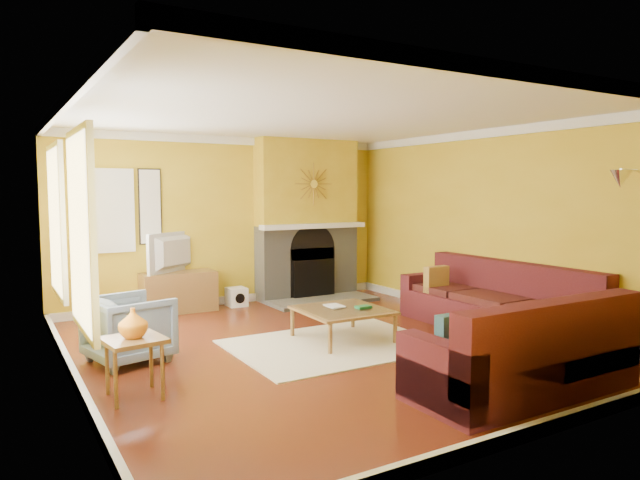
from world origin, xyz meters
TOP-DOWN VIEW (x-y plane):
  - floor at (0.00, 0.00)m, footprint 5.50×6.00m
  - ceiling at (0.00, 0.00)m, footprint 5.50×6.00m
  - wall_back at (0.00, 3.01)m, footprint 5.50×0.02m
  - wall_front at (0.00, -3.01)m, footprint 5.50×0.02m
  - wall_left at (-2.76, 0.00)m, footprint 0.02×6.00m
  - wall_right at (2.76, 0.00)m, footprint 0.02×6.00m
  - baseboard at (0.00, 0.00)m, footprint 5.50×6.00m
  - crown_molding at (0.00, 0.00)m, footprint 5.50×6.00m
  - window_left_near at (-2.72, 1.30)m, footprint 0.06×1.22m
  - window_left_far at (-2.72, -0.60)m, footprint 0.06×1.22m
  - window_back at (-1.90, 2.96)m, footprint 0.82×0.06m
  - wall_art at (-1.25, 2.97)m, footprint 0.34×0.04m
  - fireplace at (1.35, 2.80)m, footprint 1.80×0.40m
  - mantel at (1.35, 2.56)m, footprint 1.92×0.22m
  - hearth at (1.35, 2.25)m, footprint 1.80×0.70m
  - sunburst at (1.35, 2.57)m, footprint 0.70×0.04m
  - rug at (0.14, -0.05)m, footprint 2.40×1.80m
  - sectional_sofa at (1.22, -0.92)m, footprint 3.07×3.57m
  - coffee_table at (0.35, 0.10)m, footprint 1.05×1.05m
  - media_console at (-0.91, 2.78)m, footprint 1.11×0.50m
  - tv at (-0.91, 2.78)m, footprint 0.94×0.71m
  - subwoofer at (0.01, 2.72)m, footprint 0.29×0.29m
  - armchair at (-2.11, 0.53)m, footprint 0.95×0.93m
  - side_table at (-2.30, -0.60)m, footprint 0.55×0.55m
  - vase at (-2.30, -0.60)m, footprint 0.29×0.29m
  - book at (0.19, 0.20)m, footprint 0.20×0.26m

SIDE VIEW (x-z plane):
  - floor at x=0.00m, z-range -0.02..0.00m
  - rug at x=0.14m, z-range 0.00..0.02m
  - hearth at x=1.35m, z-range 0.00..0.06m
  - baseboard at x=0.00m, z-range 0.00..0.12m
  - subwoofer at x=0.01m, z-range 0.00..0.29m
  - coffee_table at x=0.35m, z-range 0.00..0.40m
  - side_table at x=-2.30m, z-range 0.00..0.54m
  - media_console at x=-0.91m, z-range 0.00..0.61m
  - armchair at x=-2.11m, z-range 0.00..0.72m
  - book at x=0.19m, z-range 0.40..0.43m
  - sectional_sofa at x=1.22m, z-range 0.00..0.90m
  - vase at x=-2.30m, z-range 0.54..0.81m
  - tv at x=-0.91m, z-range 0.61..1.21m
  - mantel at x=1.35m, z-range 1.21..1.29m
  - wall_back at x=0.00m, z-range 0.00..2.70m
  - wall_front at x=0.00m, z-range 0.00..2.70m
  - wall_left at x=-2.76m, z-range 0.00..2.70m
  - wall_right at x=2.76m, z-range 0.00..2.70m
  - fireplace at x=1.35m, z-range 0.00..2.70m
  - window_left_near at x=-2.72m, z-range 0.64..2.36m
  - window_left_far at x=-2.72m, z-range 0.64..2.36m
  - window_back at x=-1.90m, z-range 0.94..2.16m
  - wall_art at x=-1.25m, z-range 1.03..2.17m
  - sunburst at x=1.35m, z-range 1.60..2.30m
  - crown_molding at x=0.00m, z-range 2.58..2.70m
  - ceiling at x=0.00m, z-range 2.70..2.72m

